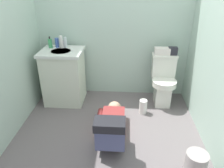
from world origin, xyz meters
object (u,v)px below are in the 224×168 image
Objects in this scene: faucet at (63,44)px; soap_dispenser at (50,43)px; bottle_clear at (65,42)px; vanity_cabinet at (64,76)px; bottle_blue at (57,43)px; bottle_white at (61,42)px; toiletry_bag at (173,51)px; trash_can at (196,163)px; paper_towel_roll at (143,107)px; person_plumber at (112,126)px; tissue_box at (162,51)px; toilet at (163,81)px.

faucet is 0.60× the size of soap_dispenser.
soap_dispenser reaches higher than bottle_clear.
bottle_blue is (-0.10, 0.15, 0.47)m from vanity_cabinet.
toiletry_bag is at bearing 0.41° from bottle_white.
vanity_cabinet is 0.50m from bottle_clear.
toiletry_bag is 1.58m from trash_can.
vanity_cabinet reaches higher than paper_towel_roll.
soap_dispenser is at bearing -174.83° from bottle_clear.
tissue_box reaches higher than person_plumber.
bottle_white is 1.14× the size of bottle_clear.
bottle_clear reaches higher than faucet.
vanity_cabinet is at bearing -175.31° from toiletry_bag.
vanity_cabinet is 0.47m from faucet.
faucet is 2.31m from trash_can.
bottle_white reaches higher than tissue_box.
bottle_white is at bearing -179.55° from tissue_box.
bottle_blue reaches higher than faucet.
soap_dispenser is at bearing 177.26° from toilet.
bottle_white reaches higher than person_plumber.
tissue_box is at bearing -0.38° from faucet.
bottle_clear reaches higher than toilet.
soap_dispenser is 0.22m from bottle_clear.
toilet is at bearing -139.23° from toiletry_bag.
soap_dispenser is 0.72× the size of trash_can.
bottle_blue reaches higher than paper_towel_roll.
person_plumber is (0.78, -0.84, -0.24)m from vanity_cabinet.
bottle_blue is 0.59× the size of trash_can.
bottle_blue is at bearing 19.42° from soap_dispenser.
tissue_box reaches higher than toilet.
soap_dispenser reaches higher than trash_can.
bottle_white is at bearing -179.59° from toiletry_bag.
person_plumber is (-0.71, -0.88, -0.19)m from toilet.
toiletry_bag is 1.69m from bottle_blue.
toilet is 0.44m from tissue_box.
vanity_cabinet reaches higher than toilet.
trash_can is at bearing -81.85° from tissue_box.
toilet is 0.70× the size of person_plumber.
faucet is 0.05m from bottle_white.
vanity_cabinet is 6.61× the size of toiletry_bag.
bottle_blue reaches higher than toilet.
paper_towel_roll is at bearing -13.23° from vanity_cabinet.
soap_dispenser is at bearing -173.99° from faucet.
vanity_cabinet is at bearing -102.92° from bottle_clear.
bottle_clear is 1.46m from paper_towel_roll.
person_plumber is 5.98× the size of bottle_white.
toiletry_bag reaches higher than vanity_cabinet.
vanity_cabinet is 1.64m from toiletry_bag.
faucet reaches higher than trash_can.
bottle_white reaches higher than bottle_blue.
faucet is at bearing -179.79° from bottle_clear.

